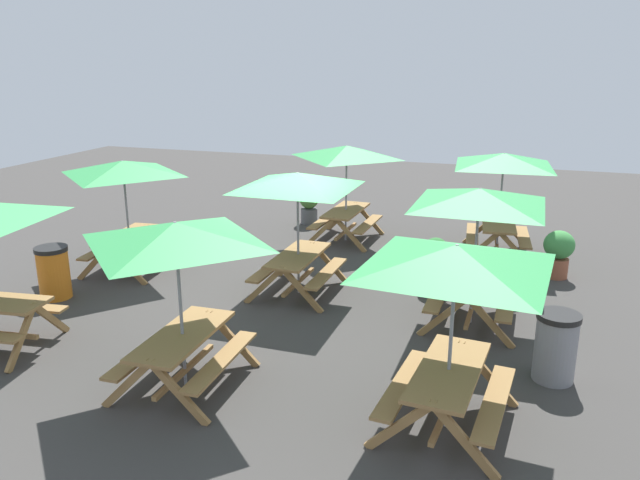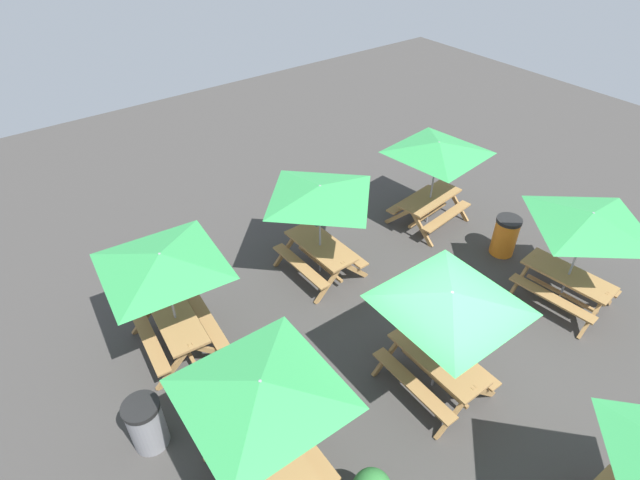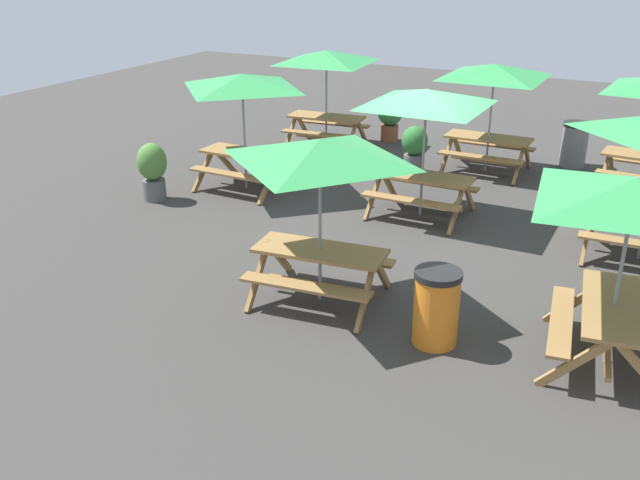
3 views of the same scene
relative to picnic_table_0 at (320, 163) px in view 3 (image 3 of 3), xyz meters
The scene contains 12 objects.
ground_plane 4.08m from the picnic_table_0, 92.68° to the right, with size 31.51×31.51×0.00m, color #3D3A38.
picnic_table_0 is the anchor object (origin of this frame).
picnic_table_1 3.79m from the picnic_table_0, 92.01° to the right, with size 2.83×2.83×2.34m.
picnic_table_3 5.07m from the picnic_table_0, 45.96° to the right, with size 2.06×2.06×2.34m.
picnic_table_5 7.03m from the picnic_table_0, 94.04° to the right, with size 2.83×2.83×2.34m.
picnic_table_6 8.00m from the picnic_table_0, 64.15° to the right, with size 2.82×2.82×2.34m.
picnic_table_7 3.76m from the picnic_table_0, behind, with size 2.81×2.81×2.34m.
trash_bin_orange 2.37m from the picnic_table_0, 167.82° to the left, with size 0.59×0.59×0.98m.
trash_bin_gray 8.67m from the picnic_table_0, 104.27° to the right, with size 0.59×0.59×0.98m.
potted_plant_0 8.87m from the picnic_table_0, 74.55° to the right, with size 0.60×0.60×0.97m.
potted_plant_1 6.41m from the picnic_table_0, 81.95° to the right, with size 0.56×0.56×1.02m.
potted_plant_2 5.44m from the picnic_table_0, 25.55° to the right, with size 0.57×0.57×1.12m.
Camera 3 is at (-3.86, 11.49, 4.65)m, focal length 40.00 mm.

